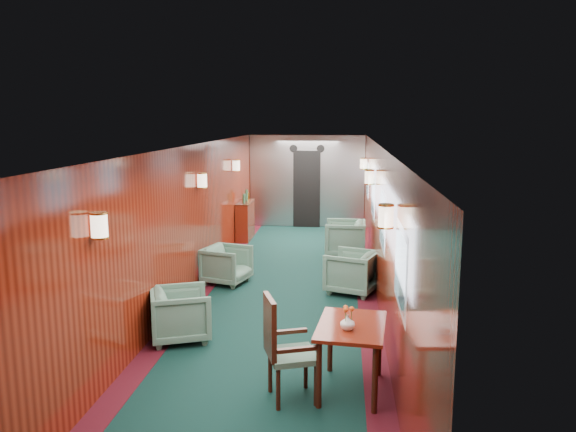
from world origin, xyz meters
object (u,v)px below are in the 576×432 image
at_px(side_chair, 282,344).
at_px(credenza, 245,220).
at_px(dining_table, 351,335).
at_px(armchair_right_far, 345,238).
at_px(armchair_left_far, 227,265).
at_px(armchair_left_near, 181,314).
at_px(armchair_right_near, 352,272).

relative_size(side_chair, credenza, 0.93).
distance_m(dining_table, credenza, 7.67).
height_order(credenza, armchair_right_far, credenza).
relative_size(side_chair, armchair_left_far, 1.52).
xyz_separation_m(side_chair, armchair_left_far, (-1.40, 3.96, -0.27)).
height_order(dining_table, side_chair, side_chair).
xyz_separation_m(side_chair, armchair_right_far, (0.63, 6.11, -0.22)).
xyz_separation_m(side_chair, armchair_left_near, (-1.47, 1.44, -0.25)).
bearing_deg(credenza, side_chair, -77.26).
xyz_separation_m(dining_table, armchair_right_near, (0.05, 3.38, -0.26)).
height_order(credenza, armchair_left_near, credenza).
distance_m(side_chair, armchair_left_far, 4.21).
distance_m(armchair_left_near, armchair_right_far, 5.13).
bearing_deg(side_chair, armchair_right_far, 64.87).
bearing_deg(armchair_right_near, dining_table, 19.21).
bearing_deg(armchair_left_near, armchair_right_far, -44.68).
distance_m(side_chair, armchair_right_far, 6.15).
bearing_deg(armchair_left_near, armchair_right_near, -65.61).
height_order(credenza, armchair_right_near, credenza).
xyz_separation_m(dining_table, armchair_left_near, (-2.16, 1.18, -0.27)).
bearing_deg(side_chair, armchair_left_far, 90.21).
relative_size(dining_table, side_chair, 0.95).
bearing_deg(side_chair, dining_table, 1.69).
relative_size(armchair_left_far, armchair_right_near, 0.94).
xyz_separation_m(dining_table, armchair_right_far, (-0.05, 5.85, -0.24)).
height_order(dining_table, armchair_right_far, armchair_right_far).
xyz_separation_m(credenza, armchair_right_far, (2.34, -1.43, -0.08)).
bearing_deg(armchair_left_near, credenza, -18.23).
xyz_separation_m(armchair_left_far, armchair_right_far, (2.03, 2.15, 0.05)).
bearing_deg(armchair_right_far, armchair_left_far, -41.66).
xyz_separation_m(side_chair, credenza, (-1.71, 7.55, -0.13)).
bearing_deg(credenza, dining_table, -71.81).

